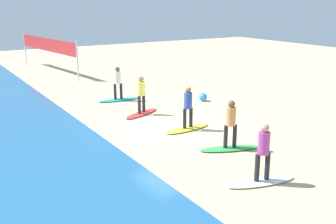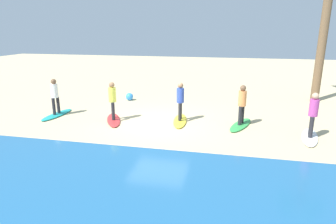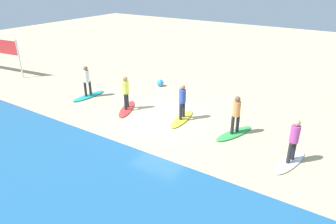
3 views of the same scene
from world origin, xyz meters
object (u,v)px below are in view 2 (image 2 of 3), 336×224
(surfboard_white, at_px, (310,137))
(surfer_green, at_px, (242,102))
(surfboard_yellow, at_px, (180,121))
(surfer_teal, at_px, (55,94))
(surfer_white, at_px, (313,111))
(beach_ball, at_px, (129,97))
(surfboard_red, at_px, (114,120))
(surfer_red, at_px, (112,98))
(surfboard_green, at_px, (241,125))
(surfer_yellow, at_px, (180,99))
(surfboard_teal, at_px, (57,115))

(surfboard_white, bearing_deg, surfer_green, -98.60)
(surfboard_yellow, bearing_deg, surfer_teal, -93.27)
(surfer_white, xyz_separation_m, surfer_teal, (10.87, -0.67, 0.00))
(surfer_green, bearing_deg, beach_ball, -28.73)
(surfboard_yellow, height_order, surfboard_red, same)
(surfboard_yellow, xyz_separation_m, beach_ball, (3.49, -3.30, 0.16))
(surfer_red, relative_size, beach_ball, 3.93)
(surfer_white, relative_size, surfer_red, 1.00)
(surfboard_green, bearing_deg, surfer_yellow, -71.15)
(surfer_yellow, relative_size, surfboard_red, 0.78)
(surfer_green, bearing_deg, surfer_red, 5.02)
(surfboard_yellow, bearing_deg, surfer_yellow, 83.81)
(surfer_white, height_order, surfer_red, same)
(surfer_white, height_order, surfboard_green, surfer_white)
(surfboard_green, bearing_deg, beach_ball, -99.33)
(surfer_white, distance_m, surfboard_green, 2.84)
(surfboard_yellow, relative_size, surfer_yellow, 1.28)
(surfboard_green, relative_size, surfer_green, 1.28)
(surfboard_green, xyz_separation_m, surfer_teal, (8.38, 0.27, 0.99))
(surfer_green, relative_size, surfboard_teal, 0.78)
(surfboard_white, bearing_deg, surfer_teal, -81.38)
(surfer_green, xyz_separation_m, surfboard_teal, (8.38, 0.27, -0.99))
(surfboard_red, bearing_deg, surfboard_teal, -118.61)
(surfer_teal, bearing_deg, beach_ball, -122.72)
(surfboard_white, relative_size, surfer_red, 1.28)
(surfboard_white, height_order, surfer_green, surfer_green)
(surfer_green, distance_m, beach_ball, 6.97)
(surfboard_white, height_order, surfer_teal, surfer_teal)
(surfer_green, distance_m, surfer_red, 5.49)
(surfboard_white, distance_m, surfer_red, 8.03)
(beach_ball, bearing_deg, surfboard_yellow, 136.58)
(surfboard_white, relative_size, surfboard_teal, 1.00)
(surfboard_green, xyz_separation_m, beach_ball, (6.07, -3.33, 0.16))
(surfer_white, height_order, surfboard_yellow, surfer_white)
(surfboard_white, bearing_deg, surfboard_teal, -81.38)
(surfer_green, relative_size, surfer_red, 1.00)
(beach_ball, bearing_deg, surfer_yellow, 136.58)
(surfboard_green, xyz_separation_m, surfboard_teal, (8.38, 0.27, 0.00))
(surfer_white, xyz_separation_m, beach_ball, (8.55, -4.27, -0.83))
(surfer_green, bearing_deg, surfer_white, 159.25)
(surfboard_white, bearing_deg, beach_ball, -104.37)
(surfboard_white, distance_m, surfboard_green, 2.66)
(surfer_red, distance_m, beach_ball, 3.94)
(surfboard_yellow, distance_m, surfer_teal, 5.89)
(surfer_green, bearing_deg, surfer_yellow, -0.55)
(surfboard_teal, height_order, beach_ball, beach_ball)
(surfer_teal, bearing_deg, surfboard_yellow, -177.08)
(surfboard_green, relative_size, surfboard_yellow, 1.00)
(surfer_yellow, height_order, surfer_red, same)
(surfboard_yellow, distance_m, surfer_yellow, 0.99)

